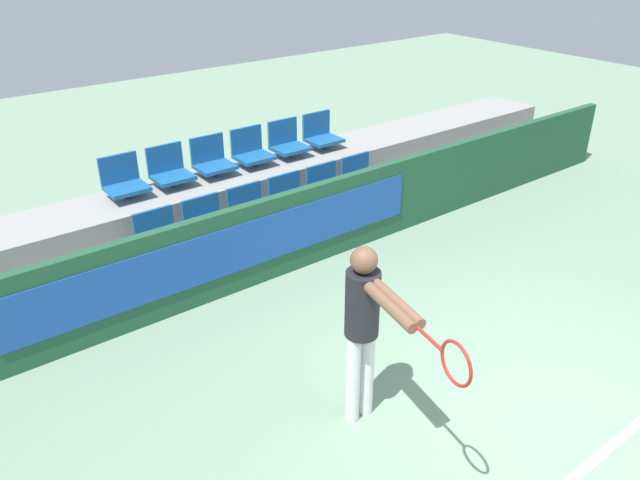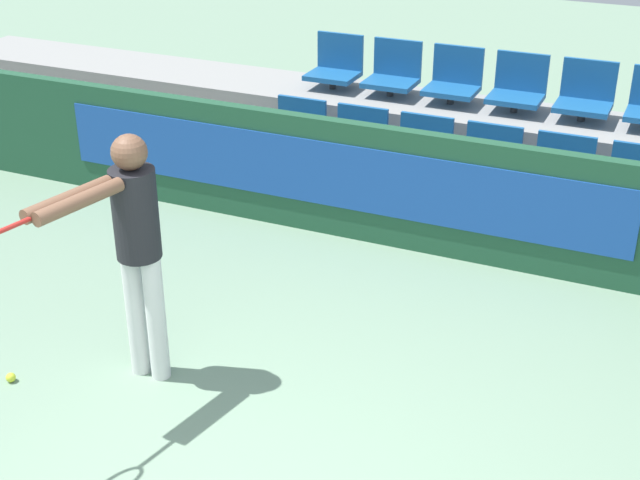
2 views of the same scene
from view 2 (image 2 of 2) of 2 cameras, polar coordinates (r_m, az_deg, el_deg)
The scene contains 16 objects.
barrier_wall at distance 7.57m, azimuth 6.94°, elevation 2.97°, with size 12.83×0.14×1.07m.
bleacher_tier_front at distance 8.18m, azimuth 8.19°, elevation 2.23°, with size 12.43×0.94×0.42m.
bleacher_tier_middle at distance 8.95m, azimuth 10.01°, elevation 5.70°, with size 12.43×0.94×0.83m.
stadium_chair_0 at distance 8.64m, azimuth -1.48°, elevation 6.88°, with size 0.50×0.43×0.53m.
stadium_chair_1 at distance 8.41m, azimuth 2.42°, elevation 6.28°, with size 0.50×0.43×0.53m.
stadium_chair_2 at distance 8.21m, azimuth 6.52°, elevation 5.63°, with size 0.50×0.43×0.53m.
stadium_chair_3 at distance 8.06m, azimuth 10.78°, elevation 4.92°, with size 0.50×0.43×0.53m.
stadium_chair_4 at distance 7.96m, azimuth 15.17°, elevation 4.16°, with size 0.50×0.43×0.53m.
stadium_chair_5 at distance 7.91m, azimuth 19.63°, elevation 3.35°, with size 0.50×0.43×0.53m.
stadium_chair_6 at distance 9.34m, azimuth 1.01°, elevation 11.06°, with size 0.50×0.43×0.53m.
stadium_chair_7 at distance 9.12m, azimuth 4.71°, elevation 10.60°, with size 0.50×0.43×0.53m.
stadium_chair_8 at distance 8.94m, azimuth 8.57°, elevation 10.07°, with size 0.50×0.43×0.53m.
stadium_chair_9 at distance 8.80m, azimuth 12.54°, elevation 9.47°, with size 0.50×0.43×0.53m.
stadium_chair_10 at distance 8.71m, azimuth 16.61°, elevation 8.81°, with size 0.50×0.43×0.53m.
tennis_player at distance 5.70m, azimuth -12.13°, elevation 0.09°, with size 0.43×1.50×1.73m.
tennis_ball at distance 6.41m, azimuth -19.18°, elevation -8.31°, with size 0.07×0.07×0.07m.
Camera 2 is at (1.94, -2.87, 3.54)m, focal length 50.00 mm.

